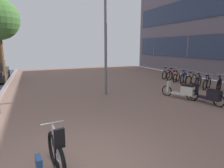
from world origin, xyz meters
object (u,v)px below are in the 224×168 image
Objects in this scene: bicycle_rack_04 at (207,84)px; bicycle_rack_06 at (191,80)px; scooter_near at (209,95)px; bicycle_rack_05 at (198,82)px; bicycle_foreground at (55,154)px; bicycle_rack_07 at (183,78)px; bicycle_rack_09 at (172,75)px; lamp_post at (106,37)px; scooter_mid at (182,91)px; bicycle_rack_08 at (176,77)px; bicycle_rack_03 at (219,85)px; bicycle_rack_10 at (166,74)px.

bicycle_rack_06 is at bearing 86.22° from bicycle_rack_04.
bicycle_rack_04 reaches higher than scooter_near.
scooter_near is (-2.43, -2.89, 0.05)m from bicycle_rack_05.
bicycle_foreground reaches higher than bicycle_rack_07.
lamp_post reaches higher than bicycle_rack_09.
bicycle_rack_09 is 7.20m from lamp_post.
bicycle_rack_06 is (0.09, 1.35, 0.01)m from bicycle_rack_04.
lamp_post is at bearing 168.89° from bicycle_rack_04.
bicycle_rack_04 is at bearing 20.49° from scooter_mid.
bicycle_rack_04 is at bearing -11.11° from lamp_post.
bicycle_rack_06 is 1.09× the size of bicycle_rack_07.
scooter_mid is (-2.95, -3.80, 0.08)m from bicycle_rack_08.
bicycle_rack_04 is at bearing -93.06° from bicycle_rack_09.
bicycle_rack_07 is (-0.04, 0.68, 0.01)m from bicycle_rack_06.
bicycle_foreground is 0.75× the size of scooter_near.
bicycle_rack_03 reaches higher than scooter_mid.
bicycle_rack_05 is 0.87× the size of bicycle_rack_09.
bicycle_rack_08 is 1.36m from bicycle_rack_10.
bicycle_rack_05 is 0.68m from bicycle_rack_06.
bicycle_foreground is 1.02× the size of bicycle_rack_09.
bicycle_rack_06 is at bearing 1.35° from lamp_post.
bicycle_foreground is at bearing -142.57° from bicycle_rack_08.
bicycle_rack_09 reaches higher than bicycle_rack_08.
bicycle_rack_05 is at bearing 89.69° from bicycle_rack_04.
bicycle_rack_09 reaches higher than bicycle_rack_05.
bicycle_foreground is 1.26× the size of bicycle_rack_08.
bicycle_foreground is 11.54m from bicycle_rack_07.
bicycle_rack_06 is 4.37m from scooter_near.
bicycle_rack_08 is 0.82× the size of bicycle_rack_09.
bicycle_rack_09 is 1.10× the size of bicycle_rack_10.
bicycle_rack_06 reaches higher than bicycle_rack_08.
bicycle_rack_09 is 5.45m from scooter_mid.
bicycle_rack_03 reaches higher than bicycle_rack_06.
bicycle_rack_07 is 0.65× the size of scooter_near.
scooter_mid is (-0.51, 1.12, 0.01)m from scooter_near.
bicycle_rack_09 is 0.73× the size of scooter_near.
scooter_mid is at bearing -120.90° from bicycle_rack_10.
bicycle_rack_09 reaches higher than bicycle_rack_10.
bicycle_rack_10 is at bearing 84.48° from bicycle_rack_08.
bicycle_rack_09 is at bearing 18.99° from lamp_post.
bicycle_rack_07 is (-0.14, 2.70, 0.00)m from bicycle_rack_03.
bicycle_rack_04 is 0.98× the size of bicycle_rack_10.
bicycle_rack_06 is (0.09, 0.68, 0.00)m from bicycle_rack_05.
bicycle_rack_08 is (-0.03, 0.68, -0.03)m from bicycle_rack_07.
bicycle_foreground is 7.40m from scooter_near.
bicycle_rack_07 is (0.04, 1.35, 0.01)m from bicycle_rack_05.
scooter_near is (-2.44, -4.92, 0.07)m from bicycle_rack_08.
bicycle_rack_10 is (0.13, 1.35, 0.02)m from bicycle_rack_08.
bicycle_rack_07 is 4.32m from scooter_mid.
bicycle_rack_06 is at bearing 82.79° from bicycle_rack_05.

